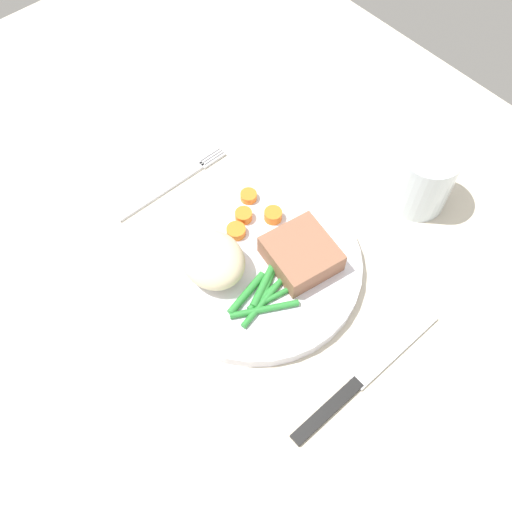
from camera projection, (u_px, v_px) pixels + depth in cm
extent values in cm
cube|color=beige|center=(250.00, 284.00, 64.42)|extent=(120.00, 90.00, 2.00)
cylinder|color=white|center=(256.00, 264.00, 63.72)|extent=(23.81, 23.81, 1.60)
cube|color=#936047|center=(301.00, 254.00, 61.88)|extent=(8.25, 7.94, 2.74)
ellipsoid|color=beige|center=(213.00, 260.00, 60.49)|extent=(7.53, 6.60, 4.49)
cylinder|color=orange|center=(273.00, 215.00, 65.44)|extent=(2.09, 2.09, 1.26)
cylinder|color=orange|center=(244.00, 215.00, 65.50)|extent=(2.01, 2.01, 1.13)
cylinder|color=orange|center=(236.00, 231.00, 64.47)|extent=(2.20, 2.20, 0.99)
cylinder|color=orange|center=(249.00, 196.00, 67.05)|extent=(1.99, 1.99, 0.94)
cylinder|color=#2D8C38|center=(263.00, 286.00, 60.87)|extent=(3.19, 5.43, 0.90)
cylinder|color=#2D8C38|center=(264.00, 309.00, 59.57)|extent=(4.24, 6.84, 0.71)
cylinder|color=#2D8C38|center=(283.00, 292.00, 60.64)|extent=(1.76, 5.97, 0.62)
cylinder|color=#2D8C38|center=(266.00, 299.00, 60.20)|extent=(2.34, 7.98, 0.69)
cylinder|color=#2D8C38|center=(270.00, 280.00, 61.44)|extent=(3.28, 5.33, 0.62)
cylinder|color=#2D8C38|center=(266.00, 294.00, 60.53)|extent=(0.96, 6.13, 0.62)
cylinder|color=#2D8C38|center=(267.00, 277.00, 61.57)|extent=(4.04, 7.89, 0.63)
cylinder|color=#2D8C38|center=(247.00, 293.00, 60.47)|extent=(2.06, 5.87, 0.85)
cube|color=silver|center=(159.00, 192.00, 69.67)|extent=(1.00, 13.00, 0.40)
cube|color=silver|center=(209.00, 156.00, 72.71)|extent=(0.24, 3.60, 0.40)
cube|color=silver|center=(211.00, 157.00, 72.55)|extent=(0.24, 3.60, 0.40)
cube|color=silver|center=(213.00, 159.00, 72.40)|extent=(0.24, 3.60, 0.40)
cube|color=silver|center=(215.00, 161.00, 72.25)|extent=(0.24, 3.60, 0.40)
cube|color=black|center=(327.00, 411.00, 55.82)|extent=(1.30, 9.00, 0.64)
cube|color=silver|center=(395.00, 348.00, 59.20)|extent=(1.70, 12.00, 0.40)
cylinder|color=silver|center=(424.00, 178.00, 65.85)|extent=(6.93, 6.93, 8.20)
cylinder|color=silver|center=(420.00, 188.00, 67.45)|extent=(6.38, 6.38, 4.45)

